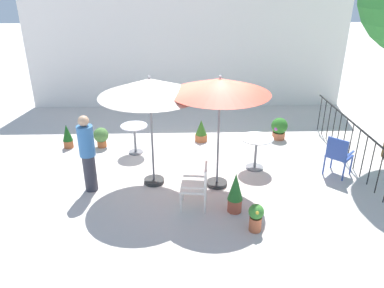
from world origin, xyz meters
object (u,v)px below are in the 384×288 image
at_px(cafe_table_0, 135,134).
at_px(potted_plant_3, 256,216).
at_px(cafe_table_1, 256,147).
at_px(potted_plant_4, 279,128).
at_px(potted_plant_1, 201,131).
at_px(patio_chair_0, 338,154).
at_px(potted_plant_2, 101,136).
at_px(patio_chair_1, 198,184).
at_px(patio_umbrella_0, 150,88).
at_px(standing_person, 88,153).
at_px(patio_umbrella_1, 220,87).
at_px(potted_plant_5, 67,136).
at_px(potted_plant_0, 235,192).

bearing_deg(cafe_table_0, potted_plant_3, -53.01).
height_order(cafe_table_1, potted_plant_4, cafe_table_1).
bearing_deg(potted_plant_1, patio_chair_0, -34.70).
height_order(cafe_table_1, potted_plant_3, cafe_table_1).
height_order(patio_chair_0, potted_plant_4, patio_chair_0).
xyz_separation_m(potted_plant_2, potted_plant_3, (3.39, -3.66, -0.01)).
xyz_separation_m(cafe_table_0, patio_chair_1, (1.49, -2.49, -0.01)).
bearing_deg(patio_chair_1, potted_plant_1, 85.91).
height_order(patio_umbrella_0, potted_plant_3, patio_umbrella_0).
xyz_separation_m(patio_umbrella_0, standing_person, (-1.30, -0.26, -1.26)).
bearing_deg(potted_plant_1, potted_plant_4, 2.07).
bearing_deg(patio_umbrella_1, standing_person, -177.74).
bearing_deg(cafe_table_0, patio_chair_1, -59.16).
height_order(patio_umbrella_1, potted_plant_1, patio_umbrella_1).
distance_m(patio_umbrella_0, patio_chair_1, 2.09).
distance_m(patio_umbrella_0, potted_plant_4, 4.41).
bearing_deg(patio_umbrella_1, potted_plant_4, 51.60).
relative_size(patio_umbrella_1, patio_chair_1, 2.68).
height_order(patio_chair_0, potted_plant_3, patio_chair_0).
height_order(patio_umbrella_0, potted_plant_1, patio_umbrella_0).
relative_size(potted_plant_3, standing_person, 0.32).
distance_m(potted_plant_4, standing_person, 5.30).
distance_m(cafe_table_1, potted_plant_1, 2.02).
height_order(patio_chair_0, standing_person, standing_person).
relative_size(potted_plant_1, standing_person, 0.36).
bearing_deg(potted_plant_1, patio_chair_1, -94.09).
height_order(potted_plant_5, standing_person, standing_person).
bearing_deg(potted_plant_4, patio_chair_1, -126.15).
bearing_deg(potted_plant_3, potted_plant_0, 115.23).
xyz_separation_m(cafe_table_0, potted_plant_5, (-1.80, 0.38, -0.19)).
distance_m(cafe_table_0, patio_chair_0, 4.83).
height_order(patio_umbrella_1, potted_plant_2, patio_umbrella_1).
xyz_separation_m(patio_chair_1, potted_plant_2, (-2.42, 2.88, -0.21)).
relative_size(patio_umbrella_0, cafe_table_1, 3.05).
distance_m(cafe_table_0, potted_plant_4, 3.95).
bearing_deg(patio_chair_1, potted_plant_0, -14.16).
distance_m(patio_chair_0, patio_chair_1, 3.36).
distance_m(cafe_table_0, standing_person, 1.95).
relative_size(patio_umbrella_0, potted_plant_0, 2.90).
xyz_separation_m(patio_umbrella_0, potted_plant_5, (-2.36, 1.90, -1.80)).
distance_m(patio_chair_0, potted_plant_2, 5.84).
xyz_separation_m(patio_umbrella_1, potted_plant_4, (1.94, 2.45, -1.85)).
bearing_deg(potted_plant_5, cafe_table_1, -15.52).
xyz_separation_m(potted_plant_1, potted_plant_2, (-2.65, -0.31, 0.02)).
relative_size(patio_chair_0, potted_plant_1, 1.55).
bearing_deg(potted_plant_0, patio_chair_1, 165.84).
height_order(cafe_table_1, potted_plant_0, potted_plant_0).
bearing_deg(patio_umbrella_0, cafe_table_0, 110.26).
distance_m(patio_umbrella_1, potted_plant_5, 4.64).
distance_m(cafe_table_1, potted_plant_3, 2.39).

